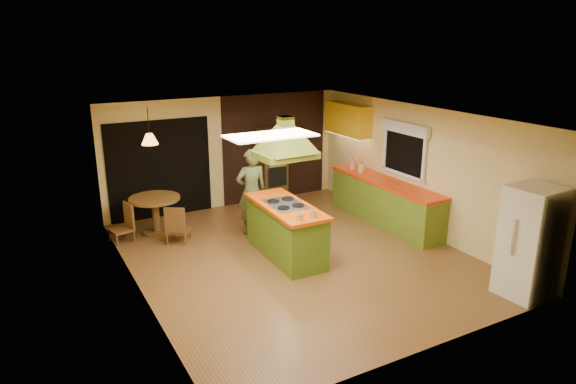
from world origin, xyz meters
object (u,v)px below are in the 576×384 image
kitchen_island (286,230)px  man (251,192)px  canister_large (353,164)px  wall_oven (272,165)px  refrigerator (530,242)px  dining_table (155,208)px

kitchen_island → man: 1.37m
canister_large → kitchen_island: bearing=-148.2°
kitchen_island → canister_large: 3.06m
wall_oven → canister_large: size_ratio=8.13×
kitchen_island → refrigerator: bearing=-48.3°
kitchen_island → dining_table: (-1.73, 2.20, 0.03)m
man → canister_large: bearing=-169.8°
refrigerator → wall_oven: 5.96m
refrigerator → wall_oven: wall_oven is taller
man → refrigerator: refrigerator is taller
man → dining_table: 1.93m
man → refrigerator: size_ratio=1.00×
dining_table → canister_large: 4.36m
refrigerator → dining_table: refrigerator is taller
kitchen_island → dining_table: kitchen_island is taller
refrigerator → wall_oven: (-1.32, 5.81, 0.04)m
man → wall_oven: bearing=-124.5°
kitchen_island → canister_large: (2.56, 1.59, 0.54)m
canister_large → man: bearing=-174.0°
refrigerator → man: bearing=117.6°
refrigerator → canister_large: size_ratio=7.79×
wall_oven → canister_large: (1.39, -1.25, 0.14)m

